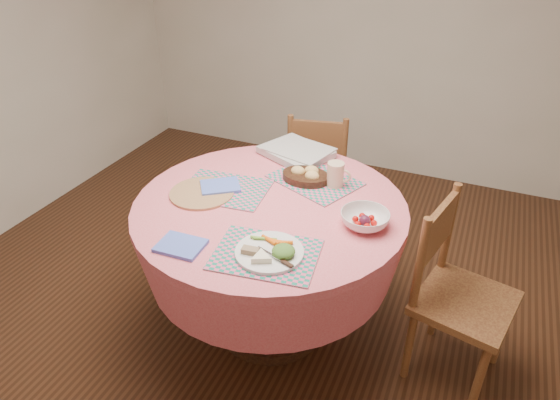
{
  "coord_description": "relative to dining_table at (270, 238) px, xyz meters",
  "views": [
    {
      "loc": [
        0.8,
        -1.74,
        1.93
      ],
      "look_at": [
        0.05,
        0.0,
        0.78
      ],
      "focal_mm": 32.0,
      "sensor_mm": 36.0,
      "label": 1
    }
  ],
  "objects": [
    {
      "name": "napkin_near",
      "position": [
        -0.19,
        -0.44,
        0.2
      ],
      "size": [
        0.19,
        0.15,
        0.01
      ],
      "primitive_type": "cube",
      "rotation": [
        0.0,
        0.0,
        0.04
      ],
      "color": "#556FDA",
      "rests_on": "dining_table"
    },
    {
      "name": "placemat_left",
      "position": [
        -0.25,
        0.03,
        0.2
      ],
      "size": [
        0.43,
        0.34,
        0.01
      ],
      "primitive_type": "cube",
      "rotation": [
        0.0,
        0.0,
        0.1
      ],
      "color": "#178267",
      "rests_on": "dining_table"
    },
    {
      "name": "chair_right",
      "position": [
        0.85,
        0.09,
        -0.1
      ],
      "size": [
        0.47,
        0.48,
        0.88
      ],
      "rotation": [
        0.0,
        0.0,
        1.34
      ],
      "color": "brown",
      "rests_on": "ground"
    },
    {
      "name": "fruit_bowl",
      "position": [
        0.44,
        -0.01,
        0.23
      ],
      "size": [
        0.27,
        0.27,
        0.06
      ],
      "rotation": [
        0.0,
        0.0,
        -0.39
      ],
      "color": "white",
      "rests_on": "dining_table"
    },
    {
      "name": "bread_bowl",
      "position": [
        0.08,
        0.26,
        0.23
      ],
      "size": [
        0.23,
        0.23,
        0.08
      ],
      "color": "black",
      "rests_on": "placemat_back"
    },
    {
      "name": "chair_back",
      "position": [
        -0.09,
        0.94,
        -0.11
      ],
      "size": [
        0.47,
        0.45,
        0.85
      ],
      "rotation": [
        0.0,
        0.0,
        3.37
      ],
      "color": "brown",
      "rests_on": "ground"
    },
    {
      "name": "dining_table",
      "position": [
        0.0,
        0.0,
        0.0
      ],
      "size": [
        1.24,
        1.24,
        0.75
      ],
      "color": "#F3717F",
      "rests_on": "ground"
    },
    {
      "name": "napkin_far",
      "position": [
        -0.27,
        0.03,
        0.21
      ],
      "size": [
        0.23,
        0.22,
        0.01
      ],
      "primitive_type": "cube",
      "rotation": [
        0.0,
        0.0,
        0.62
      ],
      "color": "#556FDA",
      "rests_on": "placemat_left"
    },
    {
      "name": "ground",
      "position": [
        0.0,
        0.0,
        -0.56
      ],
      "size": [
        4.0,
        4.0,
        0.0
      ],
      "primitive_type": "plane",
      "color": "#331C0F",
      "rests_on": "ground"
    },
    {
      "name": "newspaper_stack",
      "position": [
        -0.07,
        0.49,
        0.22
      ],
      "size": [
        0.42,
        0.39,
        0.04
      ],
      "rotation": [
        0.0,
        0.0,
        -0.42
      ],
      "color": "silver",
      "rests_on": "dining_table"
    },
    {
      "name": "placemat_front",
      "position": [
        0.14,
        -0.35,
        0.2
      ],
      "size": [
        0.44,
        0.35,
        0.01
      ],
      "primitive_type": "cube",
      "rotation": [
        0.0,
        0.0,
        0.14
      ],
      "color": "#178267",
      "rests_on": "dining_table"
    },
    {
      "name": "placemat_back",
      "position": [
        0.11,
        0.28,
        0.2
      ],
      "size": [
        0.49,
        0.43,
        0.01
      ],
      "primitive_type": "cube",
      "rotation": [
        0.0,
        0.0,
        -0.4
      ],
      "color": "#178267",
      "rests_on": "dining_table"
    },
    {
      "name": "latte_mug",
      "position": [
        0.22,
        0.27,
        0.26
      ],
      "size": [
        0.12,
        0.08,
        0.12
      ],
      "color": "beige",
      "rests_on": "placemat_back"
    },
    {
      "name": "dinner_plate",
      "position": [
        0.16,
        -0.35,
        0.22
      ],
      "size": [
        0.27,
        0.27,
        0.05
      ],
      "rotation": [
        0.0,
        0.0,
        0.11
      ],
      "color": "white",
      "rests_on": "placemat_front"
    },
    {
      "name": "wicker_trivet",
      "position": [
        -0.32,
        -0.05,
        0.2
      ],
      "size": [
        0.3,
        0.3,
        0.01
      ],
      "primitive_type": "cylinder",
      "color": "#8F5F3E",
      "rests_on": "dining_table"
    }
  ]
}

